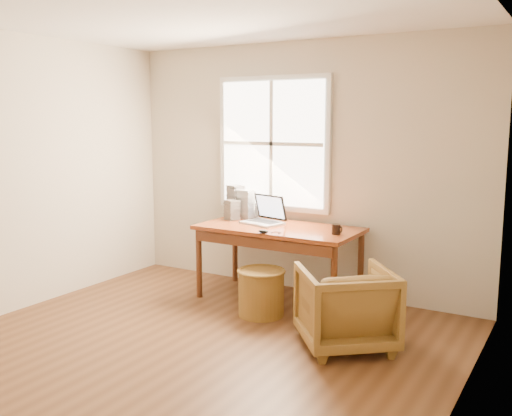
{
  "coord_description": "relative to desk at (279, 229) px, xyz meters",
  "views": [
    {
      "loc": [
        2.63,
        -3.11,
        1.81
      ],
      "look_at": [
        -0.18,
        1.65,
        0.94
      ],
      "focal_mm": 40.0,
      "sensor_mm": 36.0,
      "label": 1
    }
  ],
  "objects": [
    {
      "name": "cd_stack_d",
      "position": [
        -0.49,
        0.33,
        0.1
      ],
      "size": [
        0.16,
        0.15,
        0.16
      ],
      "primitive_type": "cube",
      "rotation": [
        0.0,
        0.0,
        0.35
      ],
      "color": "#AFB5BA",
      "rests_on": "desk"
    },
    {
      "name": "wicker_stool",
      "position": [
        0.08,
        -0.5,
        -0.52
      ],
      "size": [
        0.52,
        0.52,
        0.42
      ],
      "primitive_type": "cylinder",
      "rotation": [
        0.0,
        0.0,
        -0.28
      ],
      "color": "olive",
      "rests_on": "room_shell"
    },
    {
      "name": "desk",
      "position": [
        0.0,
        0.0,
        0.0
      ],
      "size": [
        1.6,
        0.8,
        0.04
      ],
      "primitive_type": "cube",
      "color": "brown",
      "rests_on": "room_shell"
    },
    {
      "name": "coffee_mug",
      "position": [
        0.64,
        -0.06,
        0.07
      ],
      "size": [
        0.1,
        0.1,
        0.09
      ],
      "primitive_type": "cylinder",
      "rotation": [
        0.0,
        0.0,
        0.27
      ],
      "color": "black",
      "rests_on": "desk"
    },
    {
      "name": "armchair",
      "position": [
        1.03,
        -0.79,
        -0.4
      ],
      "size": [
        1.0,
        1.0,
        0.66
      ],
      "primitive_type": "imported",
      "rotation": [
        0.0,
        0.0,
        3.83
      ],
      "color": "brown",
      "rests_on": "room_shell"
    },
    {
      "name": "room_shell",
      "position": [
        -0.02,
        -1.64,
        0.59
      ],
      "size": [
        4.04,
        4.54,
        2.64
      ],
      "color": "brown",
      "rests_on": "ground"
    },
    {
      "name": "cd_stack_c",
      "position": [
        -0.67,
        0.26,
        0.2
      ],
      "size": [
        0.2,
        0.19,
        0.35
      ],
      "primitive_type": "cube",
      "rotation": [
        0.0,
        0.0,
        -0.38
      ],
      "color": "gray",
      "rests_on": "desk"
    },
    {
      "name": "laptop",
      "position": [
        -0.21,
        0.04,
        0.19
      ],
      "size": [
        0.55,
        0.56,
        0.33
      ],
      "primitive_type": null,
      "rotation": [
        0.0,
        0.0,
        -0.25
      ],
      "color": "#ADB0B5",
      "rests_on": "desk"
    },
    {
      "name": "cd_stack_b",
      "position": [
        -0.62,
        0.1,
        0.13
      ],
      "size": [
        0.18,
        0.17,
        0.21
      ],
      "primitive_type": "cube",
      "rotation": [
        0.0,
        0.0,
        -0.43
      ],
      "color": "#29282D",
      "rests_on": "desk"
    },
    {
      "name": "mouse",
      "position": [
        0.03,
        -0.36,
        0.04
      ],
      "size": [
        0.11,
        0.07,
        0.03
      ],
      "primitive_type": "ellipsoid",
      "rotation": [
        0.0,
        0.0,
        0.1
      ],
      "color": "black",
      "rests_on": "desk"
    },
    {
      "name": "cd_stack_a",
      "position": [
        -0.53,
        0.24,
        0.17
      ],
      "size": [
        0.17,
        0.15,
        0.31
      ],
      "primitive_type": "cube",
      "rotation": [
        0.0,
        0.0,
        -0.08
      ],
      "color": "silver",
      "rests_on": "desk"
    }
  ]
}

